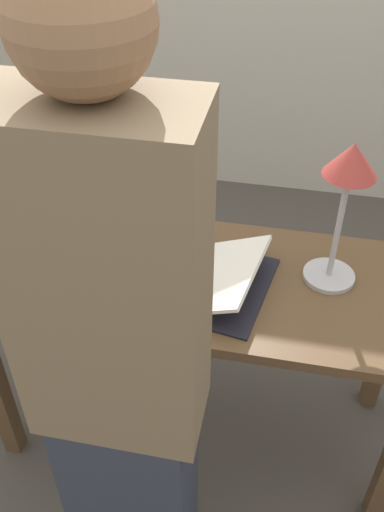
{
  "coord_description": "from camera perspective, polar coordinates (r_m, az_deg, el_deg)",
  "views": [
    {
      "loc": [
        0.24,
        -1.31,
        1.94
      ],
      "look_at": [
        -0.02,
        -0.01,
        0.86
      ],
      "focal_mm": 40.0,
      "sensor_mm": 36.0,
      "label": 1
    }
  ],
  "objects": [
    {
      "name": "coffee_mug",
      "position": [
        1.81,
        -8.43,
        0.42
      ],
      "size": [
        0.1,
        0.08,
        0.08
      ],
      "rotation": [
        0.0,
        0.0,
        6.05
      ],
      "color": "#335184",
      "rests_on": "reading_desk"
    },
    {
      "name": "book_standing_upright",
      "position": [
        1.78,
        -9.42,
        1.94
      ],
      "size": [
        0.05,
        0.17,
        0.21
      ],
      "rotation": [
        0.0,
        0.0,
        0.19
      ],
      "color": "#1E284C",
      "rests_on": "reading_desk"
    },
    {
      "name": "reading_desk",
      "position": [
        1.85,
        0.74,
        -4.72
      ],
      "size": [
        1.42,
        0.58,
        0.78
      ],
      "color": "brown",
      "rests_on": "ground_plane"
    },
    {
      "name": "open_book",
      "position": [
        1.74,
        -0.58,
        -1.51
      ],
      "size": [
        0.55,
        0.44,
        0.1
      ],
      "rotation": [
        0.0,
        0.0,
        -0.17
      ],
      "color": "black",
      "rests_on": "reading_desk"
    },
    {
      "name": "ground_plane",
      "position": [
        2.36,
        0.61,
        -16.23
      ],
      "size": [
        12.0,
        12.0,
        0.0
      ],
      "primitive_type": "plane",
      "color": "#47423D"
    },
    {
      "name": "person_reader",
      "position": [
        1.3,
        -6.99,
        -13.86
      ],
      "size": [
        0.36,
        0.23,
        1.81
      ],
      "rotation": [
        0.0,
        0.0,
        3.14
      ],
      "color": "#2D3342",
      "rests_on": "ground_plane"
    },
    {
      "name": "book_stack_tall",
      "position": [
        1.85,
        -14.54,
        2.32
      ],
      "size": [
        0.26,
        0.33,
        0.18
      ],
      "color": "#234C2D",
      "rests_on": "reading_desk"
    },
    {
      "name": "reading_lamp",
      "position": [
        1.61,
        15.27,
        7.05
      ],
      "size": [
        0.16,
        0.16,
        0.46
      ],
      "color": "#ADADB2",
      "rests_on": "reading_desk"
    }
  ]
}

